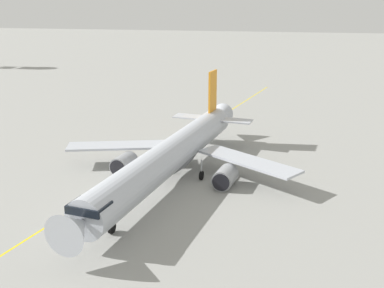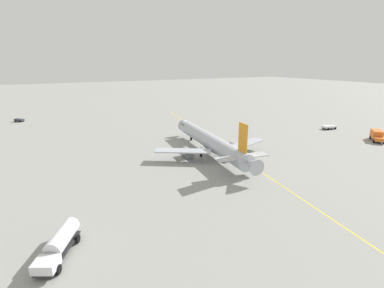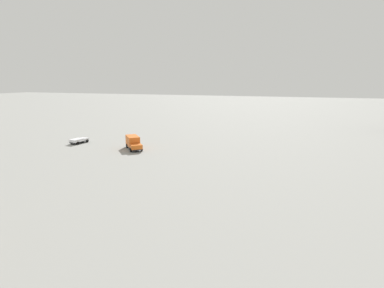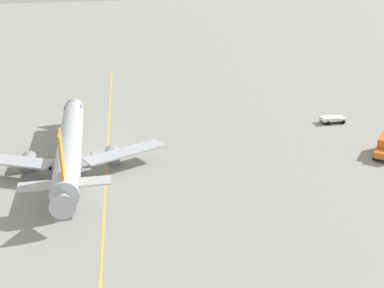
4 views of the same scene
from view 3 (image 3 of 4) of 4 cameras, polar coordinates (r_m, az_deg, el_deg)
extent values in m
cube|color=#232326|center=(85.62, -20.71, 0.48)|extent=(2.52, 5.11, 0.20)
cube|color=white|center=(86.70, -19.90, 0.93)|extent=(2.46, 1.74, 0.55)
cube|color=black|center=(87.12, -19.61, 1.06)|extent=(1.93, 0.31, 0.31)
cube|color=white|center=(84.98, -21.14, 0.67)|extent=(2.67, 3.49, 0.70)
cylinder|color=black|center=(87.62, -20.40, 0.69)|extent=(0.37, 0.83, 0.80)
cylinder|color=black|center=(85.97, -19.35, 0.56)|extent=(0.37, 0.83, 0.80)
cylinder|color=black|center=(85.45, -22.00, 0.29)|extent=(0.37, 0.83, 0.80)
cylinder|color=black|center=(83.77, -20.95, 0.15)|extent=(0.37, 0.83, 0.80)
cube|color=#232326|center=(74.43, -11.01, -0.53)|extent=(6.68, 7.04, 0.20)
cube|color=orange|center=(71.78, -10.59, -0.49)|extent=(3.43, 3.41, 1.00)
cube|color=black|center=(70.77, -10.42, -0.54)|extent=(1.66, 1.52, 0.56)
cube|color=orange|center=(75.34, -11.24, 0.62)|extent=(5.32, 5.49, 2.40)
cylinder|color=black|center=(72.21, -9.57, -0.95)|extent=(0.88, 0.93, 1.00)
cylinder|color=black|center=(71.69, -11.58, -1.12)|extent=(0.88, 0.93, 1.00)
cylinder|color=black|center=(77.01, -10.43, -0.16)|extent=(0.88, 0.93, 1.00)
cylinder|color=black|center=(76.52, -12.33, -0.32)|extent=(0.88, 0.93, 1.00)
camera|label=1|loc=(100.09, -73.07, 5.90)|focal=42.80mm
camera|label=2|loc=(29.05, 178.28, 0.72)|focal=26.79mm
camera|label=4|loc=(28.74, 98.15, 30.65)|focal=44.42mm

